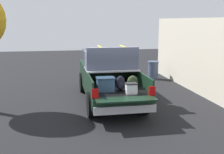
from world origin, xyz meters
The scene contains 4 objects.
ground_plane centered at (0.00, 0.00, 0.00)m, with size 40.00×40.00×0.00m, color black.
pickup_truck centered at (0.38, 0.00, 0.98)m, with size 6.05×2.06×2.23m.
building_facade centered at (-0.34, -4.16, 1.63)m, with size 11.92×0.36×3.26m, color beige.
trash_can centered at (3.89, -3.10, 0.50)m, with size 0.60×0.60×0.98m.
Camera 1 is at (-10.73, 1.86, 3.15)m, focal length 45.64 mm.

